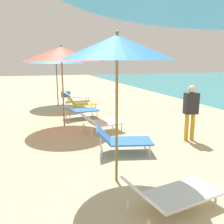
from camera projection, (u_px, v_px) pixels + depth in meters
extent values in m
cylinder|color=olive|center=(117.00, 124.00, 4.15)|extent=(0.05, 0.05, 2.14)
cone|color=#338CD8|center=(117.00, 48.00, 3.88)|extent=(1.90, 1.90, 0.41)
sphere|color=olive|center=(117.00, 32.00, 3.83)|extent=(0.06, 0.06, 0.06)
cube|color=blue|center=(131.00, 141.00, 5.65)|extent=(1.12, 0.87, 0.04)
cube|color=blue|center=(103.00, 135.00, 5.57)|extent=(0.47, 0.70, 0.34)
cylinder|color=silver|center=(145.00, 143.00, 5.97)|extent=(0.04, 0.04, 0.26)
cylinder|color=silver|center=(150.00, 151.00, 5.44)|extent=(0.04, 0.04, 0.26)
cylinder|color=silver|center=(101.00, 144.00, 5.90)|extent=(0.04, 0.04, 0.26)
cylinder|color=silver|center=(101.00, 152.00, 5.37)|extent=(0.04, 0.04, 0.26)
cube|color=white|center=(182.00, 194.00, 3.56)|extent=(1.18, 0.76, 0.04)
cube|color=white|center=(142.00, 194.00, 3.20)|extent=(0.45, 0.64, 0.36)
cylinder|color=silver|center=(191.00, 186.00, 4.00)|extent=(0.04, 0.04, 0.19)
cylinder|color=silver|center=(216.00, 201.00, 3.57)|extent=(0.04, 0.04, 0.19)
cylinder|color=silver|center=(128.00, 206.00, 3.45)|extent=(0.04, 0.04, 0.19)
cylinder|color=olive|center=(63.00, 95.00, 7.75)|extent=(0.05, 0.05, 2.10)
cone|color=#E54C38|center=(61.00, 54.00, 7.48)|extent=(2.39, 2.39, 0.46)
sphere|color=olive|center=(61.00, 46.00, 7.43)|extent=(0.06, 0.06, 0.06)
cube|color=blue|center=(85.00, 110.00, 9.10)|extent=(1.03, 0.78, 0.04)
cube|color=blue|center=(68.00, 108.00, 8.81)|extent=(0.44, 0.72, 0.25)
cylinder|color=silver|center=(92.00, 112.00, 9.54)|extent=(0.04, 0.04, 0.28)
cylinder|color=silver|center=(97.00, 115.00, 9.02)|extent=(0.04, 0.04, 0.28)
cylinder|color=silver|center=(66.00, 114.00, 9.12)|extent=(0.04, 0.04, 0.28)
cylinder|color=silver|center=(70.00, 117.00, 8.60)|extent=(0.04, 0.04, 0.28)
cube|color=white|center=(107.00, 123.00, 7.33)|extent=(1.03, 0.83, 0.04)
cube|color=white|center=(88.00, 120.00, 7.02)|extent=(0.41, 0.72, 0.32)
cylinder|color=silver|center=(112.00, 124.00, 7.78)|extent=(0.04, 0.04, 0.26)
cylinder|color=silver|center=(121.00, 128.00, 7.28)|extent=(0.04, 0.04, 0.26)
cylinder|color=silver|center=(84.00, 128.00, 7.32)|extent=(0.04, 0.04, 0.26)
cylinder|color=silver|center=(91.00, 133.00, 6.82)|extent=(0.04, 0.04, 0.26)
cylinder|color=#4C4C51|center=(57.00, 85.00, 11.42)|extent=(0.05, 0.05, 2.00)
cone|color=#338CD8|center=(56.00, 58.00, 11.16)|extent=(2.58, 2.58, 0.52)
sphere|color=#4C4C51|center=(56.00, 51.00, 11.10)|extent=(0.06, 0.06, 0.06)
cube|color=white|center=(80.00, 96.00, 12.85)|extent=(0.98, 0.61, 0.04)
cube|color=white|center=(68.00, 94.00, 12.63)|extent=(0.38, 0.60, 0.27)
cylinder|color=silver|center=(87.00, 98.00, 13.23)|extent=(0.04, 0.04, 0.23)
cylinder|color=silver|center=(88.00, 99.00, 12.76)|extent=(0.04, 0.04, 0.23)
cylinder|color=silver|center=(67.00, 99.00, 12.92)|extent=(0.04, 0.04, 0.23)
cylinder|color=silver|center=(68.00, 100.00, 12.45)|extent=(0.04, 0.04, 0.23)
cube|color=yellow|center=(85.00, 104.00, 10.81)|extent=(1.08, 0.71, 0.04)
cube|color=yellow|center=(72.00, 101.00, 10.49)|extent=(0.38, 0.60, 0.37)
cylinder|color=silver|center=(92.00, 105.00, 11.22)|extent=(0.04, 0.04, 0.19)
cylinder|color=silver|center=(95.00, 107.00, 10.82)|extent=(0.04, 0.04, 0.19)
cylinder|color=silver|center=(69.00, 107.00, 10.72)|extent=(0.04, 0.04, 0.19)
cylinder|color=silver|center=(72.00, 109.00, 10.32)|extent=(0.04, 0.04, 0.19)
cylinder|color=orange|center=(186.00, 127.00, 6.48)|extent=(0.11, 0.11, 0.75)
cylinder|color=orange|center=(192.00, 127.00, 6.50)|extent=(0.11, 0.11, 0.75)
cube|color=#262628|center=(191.00, 103.00, 6.35)|extent=(0.40, 0.29, 0.56)
sphere|color=beige|center=(192.00, 89.00, 6.27)|extent=(0.20, 0.20, 0.20)
cube|color=#2659B2|center=(66.00, 94.00, 14.44)|extent=(0.55, 0.48, 0.32)
cube|color=white|center=(66.00, 91.00, 14.41)|extent=(0.56, 0.49, 0.06)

